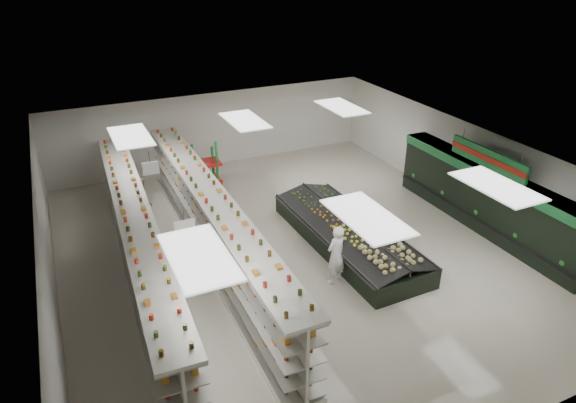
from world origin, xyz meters
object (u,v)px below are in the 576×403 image
gondola_center (213,229)px  shopper_main (336,255)px  shopper_background (142,201)px  gondola_left (139,248)px  soda_endcap (204,165)px  produce_island (348,233)px

gondola_center → shopper_main: 3.86m
gondola_center → shopper_background: gondola_center is taller
gondola_left → soda_endcap: bearing=60.2°
soda_endcap → shopper_main: shopper_main is taller
shopper_main → gondola_center: bearing=-61.7°
produce_island → shopper_background: (-5.72, 4.22, 0.45)m
shopper_main → shopper_background: shopper_main is taller
shopper_main → produce_island: bearing=-148.6°
soda_endcap → shopper_main: size_ratio=0.93×
gondola_left → soda_endcap: 6.67m
shopper_background → shopper_main: bearing=-130.7°
gondola_left → shopper_main: 5.64m
soda_endcap → shopper_main: (1.44, -8.21, 0.09)m
gondola_center → soda_endcap: gondola_center is taller
gondola_left → shopper_main: (5.01, -2.58, -0.10)m
gondola_center → soda_endcap: 5.69m
gondola_center → soda_endcap: (1.33, 5.53, -0.21)m
gondola_center → shopper_main: size_ratio=7.10×
soda_endcap → produce_island: bearing=-66.9°
gondola_center → produce_island: 4.34m
gondola_left → soda_endcap: gondola_left is taller
gondola_left → shopper_background: gondola_left is taller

